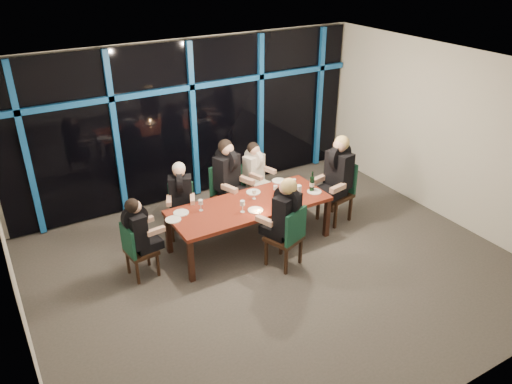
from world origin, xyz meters
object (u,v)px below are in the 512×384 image
diner_end_left (138,226)px  wine_bottle (312,184)px  diner_far_mid (228,170)px  chair_end_left (136,248)px  chair_end_right (339,188)px  diner_far_left (180,190)px  chair_far_left (182,207)px  chair_far_right (252,183)px  chair_near_mid (289,235)px  water_pitcher (298,191)px  diner_end_right (338,167)px  diner_far_right (255,167)px  chair_far_mid (225,190)px  diner_near_mid (285,210)px  dining_table (250,208)px

diner_end_left → wine_bottle: 2.93m
diner_far_mid → diner_end_left: diner_far_mid is taller
chair_end_left → chair_end_right: 3.67m
diner_far_left → chair_end_left: bearing=-122.4°
chair_far_left → chair_far_right: 1.50m
chair_far_left → chair_near_mid: chair_near_mid is taller
chair_far_left → water_pitcher: 1.96m
chair_far_right → diner_end_right: diner_end_right is taller
diner_far_right → chair_end_right: bearing=-61.0°
chair_far_left → chair_far_mid: bearing=26.6°
chair_far_left → chair_far_mid: 0.86m
chair_far_right → diner_near_mid: size_ratio=0.90×
chair_near_mid → diner_near_mid: size_ratio=1.03×
water_pitcher → chair_end_left: bearing=159.4°
diner_end_left → water_pitcher: size_ratio=4.36×
chair_end_left → diner_end_right: bearing=-99.0°
diner_near_mid → water_pitcher: 0.88m
diner_far_mid → diner_near_mid: diner_far_mid is taller
diner_end_left → water_pitcher: (2.62, -0.25, -0.00)m
chair_near_mid → diner_far_mid: bearing=-105.9°
diner_end_right → diner_near_mid: 1.68m
diner_far_right → water_pitcher: diner_far_right is taller
chair_end_right → chair_near_mid: size_ratio=1.07×
chair_end_left → diner_far_mid: (1.95, 0.78, 0.50)m
diner_near_mid → diner_end_left: bearing=-43.2°
chair_far_left → diner_end_left: size_ratio=1.05×
dining_table → wine_bottle: 1.14m
chair_end_right → diner_far_mid: bearing=-129.0°
chair_far_mid → chair_far_right: 0.65m
chair_far_mid → chair_far_left: bearing=165.3°
dining_table → diner_end_right: 1.73m
chair_end_left → diner_near_mid: diner_near_mid is taller
chair_far_mid → diner_end_left: size_ratio=1.21×
chair_near_mid → diner_end_left: diner_end_left is taller
diner_far_left → dining_table: bearing=-20.7°
diner_far_right → diner_end_left: diner_far_right is taller
diner_near_mid → water_pitcher: diner_near_mid is taller
dining_table → water_pitcher: 0.84m
dining_table → chair_far_right: 1.27m
chair_far_mid → diner_end_right: size_ratio=0.99×
dining_table → chair_far_right: bearing=58.2°
diner_end_left → water_pitcher: diner_end_left is taller
dining_table → diner_end_right: diner_end_right is taller
diner_far_left → water_pitcher: diner_far_left is taller
diner_far_right → diner_far_mid: bearing=177.0°
chair_end_left → water_pitcher: water_pitcher is taller
chair_far_left → diner_far_mid: (0.89, -0.02, 0.49)m
diner_end_left → diner_far_right: bearing=-76.3°
chair_end_right → diner_end_left: 3.60m
chair_far_mid → diner_end_left: bearing=-174.1°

